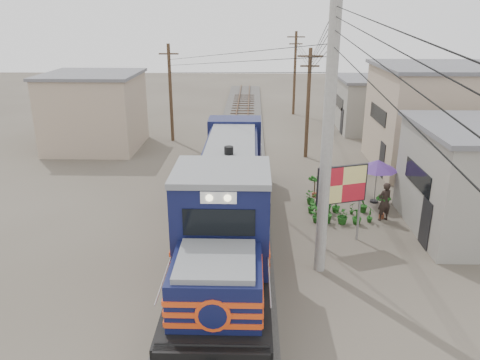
{
  "coord_description": "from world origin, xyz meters",
  "views": [
    {
      "loc": [
        0.98,
        -15.86,
        8.99
      ],
      "look_at": [
        0.45,
        3.14,
        2.2
      ],
      "focal_mm": 35.0,
      "sensor_mm": 36.0,
      "label": 1
    }
  ],
  "objects_px": {
    "billboard": "(342,187)",
    "vendor": "(384,202)",
    "market_umbrella": "(378,165)",
    "locomotive": "(228,198)"
  },
  "relations": [
    {
      "from": "market_umbrella",
      "to": "vendor",
      "type": "distance_m",
      "value": 2.42
    },
    {
      "from": "billboard",
      "to": "market_umbrella",
      "type": "xyz_separation_m",
      "value": [
        2.58,
        4.47,
        -0.51
      ]
    },
    {
      "from": "billboard",
      "to": "vendor",
      "type": "bearing_deg",
      "value": 24.43
    },
    {
      "from": "market_umbrella",
      "to": "vendor",
      "type": "xyz_separation_m",
      "value": [
        -0.13,
        -2.18,
        -1.05
      ]
    },
    {
      "from": "billboard",
      "to": "market_umbrella",
      "type": "distance_m",
      "value": 5.18
    },
    {
      "from": "locomotive",
      "to": "market_umbrella",
      "type": "bearing_deg",
      "value": 30.16
    },
    {
      "from": "billboard",
      "to": "vendor",
      "type": "distance_m",
      "value": 3.69
    },
    {
      "from": "billboard",
      "to": "vendor",
      "type": "xyz_separation_m",
      "value": [
        2.45,
        2.29,
        -1.55
      ]
    },
    {
      "from": "locomotive",
      "to": "billboard",
      "type": "bearing_deg",
      "value": -4.07
    },
    {
      "from": "locomotive",
      "to": "vendor",
      "type": "xyz_separation_m",
      "value": [
        7.0,
        1.97,
        -0.91
      ]
    }
  ]
}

